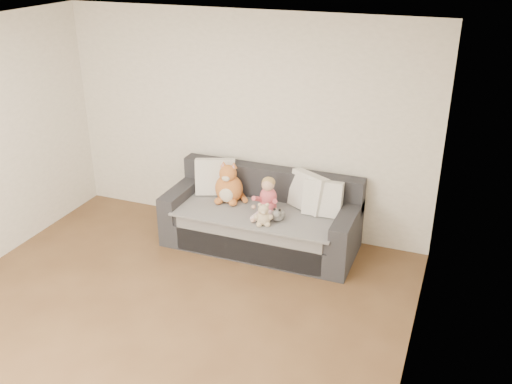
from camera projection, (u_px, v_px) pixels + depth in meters
room_shell at (153, 192)px, 4.92m from camera, size 5.00×5.00×5.00m
sofa at (262, 220)px, 6.60m from camera, size 2.20×0.94×0.85m
cushion_left at (215, 177)px, 6.81m from camera, size 0.52×0.37×0.45m
cushion_right_back at (308, 192)px, 6.41m from camera, size 0.51×0.41×0.44m
cushion_right_front at (323, 198)px, 6.29m from camera, size 0.44×0.21×0.41m
toddler at (267, 199)px, 6.33m from camera, size 0.30×0.43×0.43m
plush_cat at (229, 186)px, 6.62m from camera, size 0.41×0.37×0.51m
teddy_bear at (263, 216)px, 6.10m from camera, size 0.20×0.16×0.26m
plush_cow at (278, 215)px, 6.20m from camera, size 0.14×0.22×0.18m
sippy_cup at (263, 213)px, 6.28m from camera, size 0.09×0.07×0.10m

